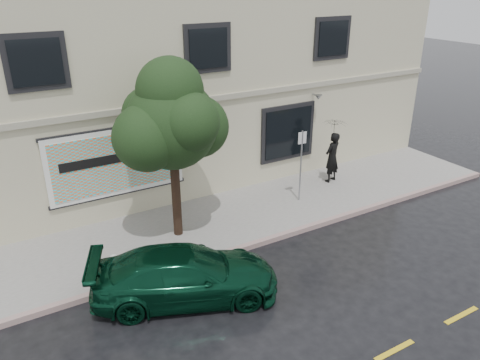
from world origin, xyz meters
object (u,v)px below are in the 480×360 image
car (185,275)px  street_tree (172,125)px  pedestrian (332,157)px  fire_hydrant (115,267)px

car → street_tree: 4.09m
car → pedestrian: bearing=-44.1°
pedestrian → fire_hydrant: pedestrian is taller
street_tree → fire_hydrant: bearing=-150.6°
car → fire_hydrant: size_ratio=6.37×
car → street_tree: street_tree is taller
pedestrian → fire_hydrant: 9.07m
pedestrian → street_tree: 7.01m
car → pedestrian: 8.26m
pedestrian → street_tree: bearing=-9.3°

